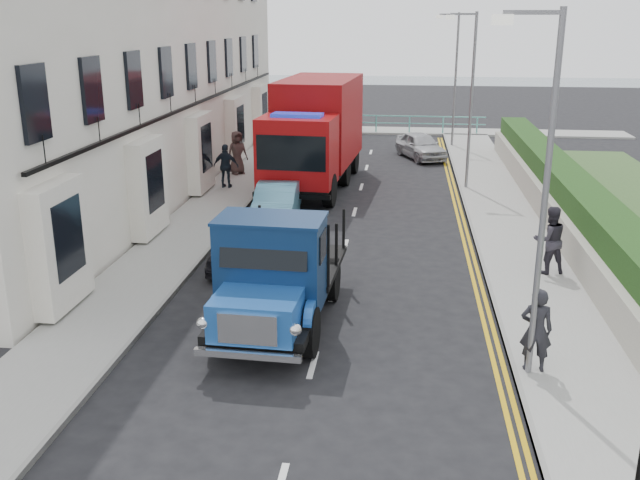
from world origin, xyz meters
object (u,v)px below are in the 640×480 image
Objects in this scene: lamp_far at (454,72)px; pedestrian_east_near at (536,330)px; lamp_near at (540,180)px; bedford_lorry at (273,281)px; red_lorry at (315,131)px; lamp_mid at (469,91)px; parked_car_front at (249,242)px.

pedestrian_east_near is (0.22, -25.89, -3.02)m from lamp_far.
lamp_near is at bearing 29.96° from pedestrian_east_near.
bedford_lorry is 0.69× the size of red_lorry.
lamp_mid is at bearing 90.00° from lamp_near.
lamp_mid reaches higher than red_lorry.
bedford_lorry is at bearing -9.18° from pedestrian_east_near.
pedestrian_east_near is at bearing -89.20° from lamp_mid.
lamp_far is at bearing 90.00° from lamp_near.
lamp_near is 9.64m from parked_car_front.
red_lorry is at bearing -121.60° from lamp_far.
lamp_mid is (0.00, 16.00, 0.00)m from lamp_near.
red_lorry is (-6.13, 16.04, -1.68)m from lamp_near.
pedestrian_east_near is (0.22, 0.11, -3.02)m from lamp_near.
lamp_near is at bearing -90.00° from lamp_far.
lamp_mid is 10.00m from lamp_far.
lamp_near reaches higher than parked_car_front.
pedestrian_east_near is (0.22, -15.89, -3.02)m from lamp_mid.
bedford_lorry is at bearing -66.63° from parked_car_front.
red_lorry is at bearing -63.91° from pedestrian_east_near.
red_lorry is at bearing 96.18° from bedford_lorry.
red_lorry is (-0.89, 14.62, 1.07)m from bedford_lorry.
bedford_lorry is 1.50× the size of parked_car_front.
lamp_mid is 1.19× the size of bedford_lorry.
lamp_near is 4.07× the size of pedestrian_east_near.
lamp_near is 3.03m from pedestrian_east_near.
lamp_far is at bearing 75.67° from parked_car_front.
lamp_near is 6.08m from bedford_lorry.
parked_car_front is 9.15m from pedestrian_east_near.
red_lorry reaches higher than bedford_lorry.
lamp_mid is 4.07× the size of pedestrian_east_near.
red_lorry is at bearing 179.61° from lamp_mid.
red_lorry is (-6.13, -9.96, -1.68)m from lamp_far.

